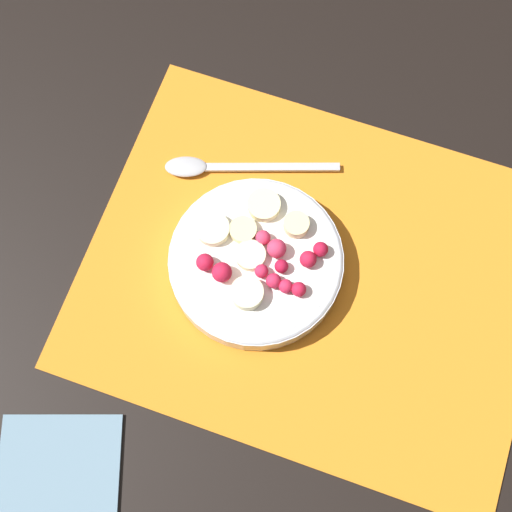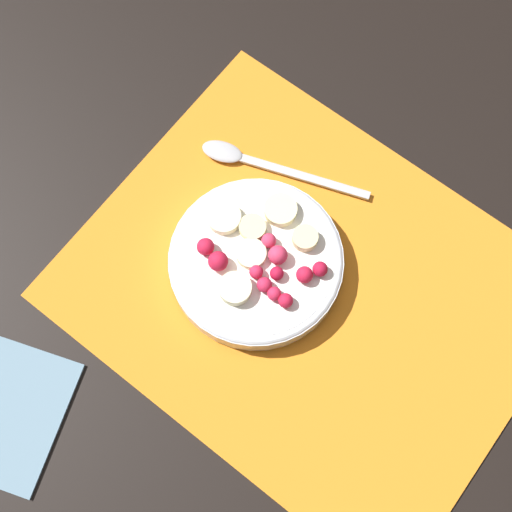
# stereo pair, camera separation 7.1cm
# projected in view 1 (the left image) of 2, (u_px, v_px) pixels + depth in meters

# --- Properties ---
(ground_plane) EXTENTS (3.00, 3.00, 0.00)m
(ground_plane) POSITION_uv_depth(u_px,v_px,m) (313.00, 274.00, 0.75)
(ground_plane) COLOR black
(placemat) EXTENTS (0.47, 0.38, 0.01)m
(placemat) POSITION_uv_depth(u_px,v_px,m) (313.00, 273.00, 0.75)
(placemat) COLOR orange
(placemat) RESTS_ON ground_plane
(fruit_bowl) EXTENTS (0.18, 0.18, 0.05)m
(fruit_bowl) POSITION_uv_depth(u_px,v_px,m) (256.00, 261.00, 0.73)
(fruit_bowl) COLOR silver
(fruit_bowl) RESTS_ON placemat
(spoon) EXTENTS (0.19, 0.08, 0.01)m
(spoon) POSITION_uv_depth(u_px,v_px,m) (218.00, 167.00, 0.78)
(spoon) COLOR #B2B2B7
(spoon) RESTS_ON placemat
(napkin) EXTENTS (0.16, 0.17, 0.01)m
(napkin) POSITION_uv_depth(u_px,v_px,m) (57.00, 487.00, 0.68)
(napkin) COLOR slate
(napkin) RESTS_ON ground_plane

